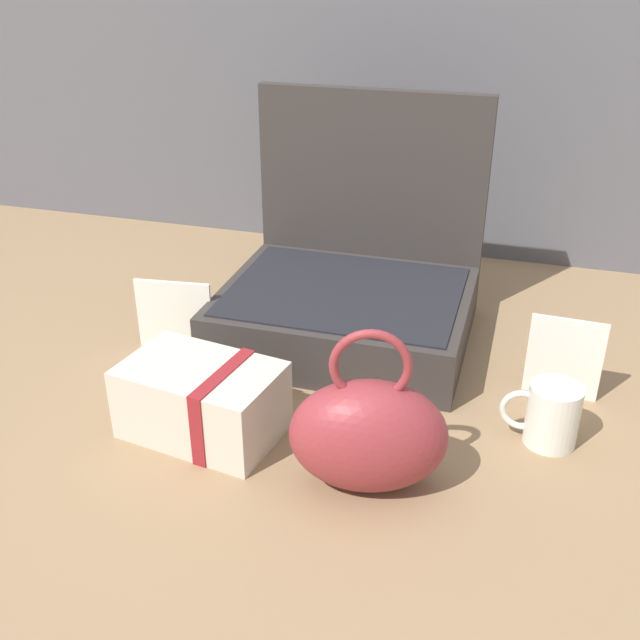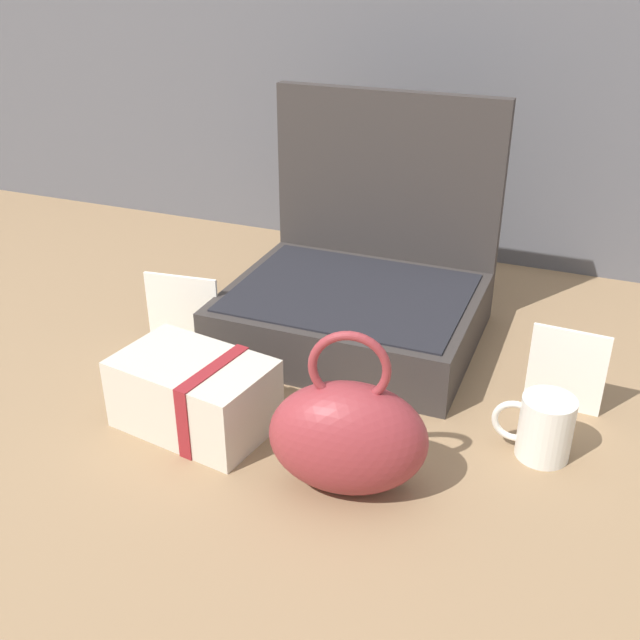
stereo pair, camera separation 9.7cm
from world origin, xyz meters
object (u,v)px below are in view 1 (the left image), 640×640
Objects in this scene: cream_toiletry_bag at (204,401)px; poster_card_right at (564,358)px; teal_pouch_handbag at (368,434)px; open_suitcase at (351,289)px; coffee_mug at (551,415)px; info_card_left at (175,315)px.

poster_card_right is (0.48, 0.24, 0.01)m from cream_toiletry_bag.
teal_pouch_handbag reaches higher than poster_card_right.
open_suitcase is 3.83× the size of coffee_mug.
info_card_left is (-0.39, 0.26, -0.02)m from teal_pouch_handbag.
open_suitcase is at bearing 21.42° from info_card_left.
info_card_left reaches higher than cream_toiletry_bag.
teal_pouch_handbag is 0.47m from info_card_left.
poster_card_right reaches higher than cream_toiletry_bag.
cream_toiletry_bag is 0.54m from poster_card_right.
info_card_left is at bearing 171.06° from coffee_mug.
poster_card_right is at bearing 26.73° from cream_toiletry_bag.
cream_toiletry_bag is 1.80× the size of info_card_left.
coffee_mug is 0.83× the size of info_card_left.
open_suitcase is at bearing 145.30° from coffee_mug.
open_suitcase is at bearing 165.93° from poster_card_right.
poster_card_right is (0.36, -0.11, -0.02)m from open_suitcase.
open_suitcase is 3.18× the size of poster_card_right.
coffee_mug is at bearing 13.72° from cream_toiletry_bag.
cream_toiletry_bag is at bearing -61.54° from info_card_left.
open_suitcase is 0.37m from poster_card_right.
coffee_mug is at bearing -15.51° from info_card_left.
poster_card_right is (0.62, 0.03, 0.00)m from info_card_left.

